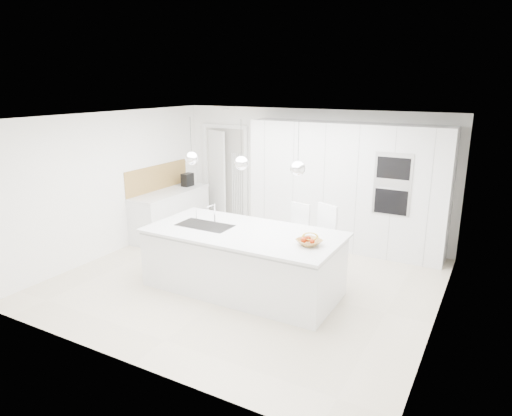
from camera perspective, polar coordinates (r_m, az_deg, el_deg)
The scene contains 27 objects.
floor at distance 7.18m, azimuth -1.17°, elevation -9.05°, with size 5.50×5.50×0.00m, color beige.
wall_back at distance 8.96m, azimuth 6.84°, elevation 4.20°, with size 5.50×5.50×0.00m, color white.
wall_left at distance 8.45m, azimuth -17.61°, elevation 2.90°, with size 5.00×5.00×0.00m, color white.
ceiling at distance 6.56m, azimuth -1.29°, elevation 11.26°, with size 5.50×5.50×0.00m, color white.
tall_cabinets at distance 8.44m, azimuth 11.08°, elevation 2.63°, with size 3.60×0.60×2.30m, color white.
oven_stack at distance 7.88m, azimuth 16.67°, elevation 2.85°, with size 0.62×0.04×1.05m, color #A5A5A8, non-canonical shape.
doorway_frame at distance 9.86m, azimuth -3.83°, elevation 3.97°, with size 1.11×0.08×2.13m, color white, non-canonical shape.
hallway_door at distance 9.96m, azimuth -5.20°, elevation 3.94°, with size 0.82×0.04×2.00m, color white.
radiator at distance 9.72m, azimuth -2.26°, elevation 2.77°, with size 0.32×0.04×1.40m, color white, non-canonical shape.
left_base_cabinets at distance 9.29m, azimuth -10.60°, elevation -0.75°, with size 0.60×1.80×0.86m, color white.
left_worktop at distance 9.18m, azimuth -10.74°, elevation 1.94°, with size 0.62×1.82×0.04m, color silver.
oak_backsplash at distance 9.30m, azimuth -12.20°, elevation 3.75°, with size 0.02×1.80×0.50m, color #AD8542.
island_base at distance 6.73m, azimuth -1.74°, elevation -6.81°, with size 2.80×1.20×0.86m, color white.
island_worktop at distance 6.61m, azimuth -1.55°, elevation -3.06°, with size 2.84×1.40×0.04m, color silver.
island_sink at distance 6.93m, azimuth -6.40°, elevation -2.80°, with size 0.84×0.44×0.18m, color #3F3F42, non-canonical shape.
island_tap at distance 6.99m, azimuth -5.18°, elevation -0.63°, with size 0.02×0.02×0.30m, color white.
pendant_left at distance 6.79m, azimuth -8.06°, elevation 6.16°, with size 0.20×0.20×0.20m, color white.
pendant_mid at distance 6.32m, azimuth -1.85°, elevation 5.62°, with size 0.20×0.20×0.20m, color white.
pendant_right at distance 5.94m, azimuth 5.25°, elevation 4.93°, with size 0.20×0.20×0.20m, color white.
fruit_bowl at distance 6.07m, azimuth 6.65°, elevation -4.27°, with size 0.32×0.32×0.08m, color #AD8542.
espresso_machine at distance 9.56m, azimuth -8.56°, elevation 3.52°, with size 0.16×0.25×0.27m, color black.
bar_stool_left at distance 7.31m, azimuth 5.04°, elevation -3.95°, with size 0.37×0.51×1.11m, color white, non-canonical shape.
bar_stool_right at distance 6.95m, azimuth 8.33°, elevation -4.73°, with size 0.40×0.55×1.20m, color white, non-canonical shape.
apple_a at distance 6.11m, azimuth 6.56°, elevation -3.85°, with size 0.08×0.08×0.08m, color #A12809.
apple_b at distance 6.06m, azimuth 6.00°, elevation -3.98°, with size 0.08×0.08×0.08m, color #A12809.
apple_c at distance 6.04m, azimuth 7.05°, elevation -4.16°, with size 0.07×0.07×0.07m, color #A12809.
banana_bunch at distance 6.06m, azimuth 6.80°, elevation -3.54°, with size 0.22×0.22×0.03m, color gold.
Camera 1 is at (3.29, -5.65, 2.97)m, focal length 32.00 mm.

